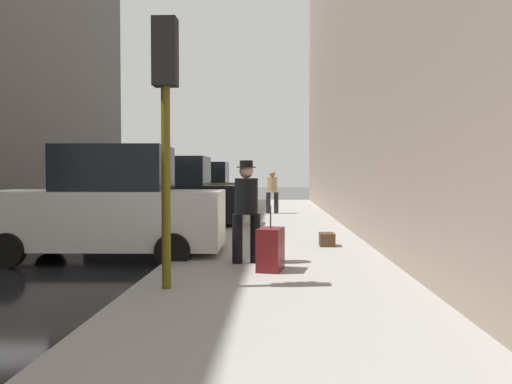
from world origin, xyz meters
The scene contains 11 objects.
ground_plane centered at (0.00, 0.00, 0.00)m, with size 120.00×120.00×0.00m, color black.
sidewalk centered at (6.00, 0.00, 0.07)m, with size 4.00×40.00×0.15m, color gray.
parked_white_van centered at (2.65, -1.91, 1.03)m, with size 4.65×2.16×2.25m.
parked_black_suv centered at (2.65, 3.64, 1.03)m, with size 4.63×2.13×2.25m.
parked_bronze_suv centered at (2.65, 9.84, 1.03)m, with size 4.62×2.09×2.25m.
fire_hydrant centered at (4.45, 7.94, 0.50)m, with size 0.42×0.22×0.70m.
traffic_light centered at (4.50, -4.99, 2.76)m, with size 0.32×0.32×3.60m.
pedestrian_with_fedora centered at (5.45, -2.99, 1.14)m, with size 0.53×0.50×1.78m.
pedestrian_in_tan_coat centered at (5.79, 8.40, 1.10)m, with size 0.51×0.43×1.71m.
rolling_suitcase centered at (5.88, -3.67, 0.49)m, with size 0.46×0.62×1.04m.
duffel_bag centered at (7.06, -0.83, 0.29)m, with size 0.32×0.44×0.28m.
Camera 1 is at (5.98, -11.59, 1.66)m, focal length 35.00 mm.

